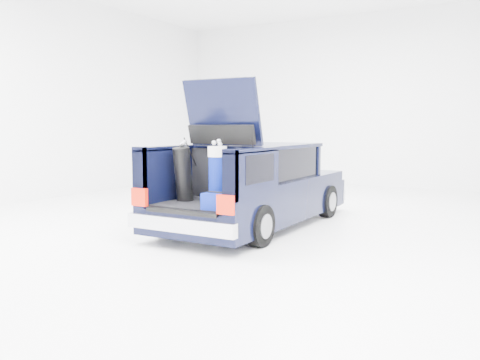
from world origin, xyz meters
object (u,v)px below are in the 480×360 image
Objects in this scene: blue_golf_bag at (217,174)px; car at (257,187)px; black_golf_bag at (183,174)px; red_suitcase at (234,186)px; blue_duffel at (221,201)px.

car is at bearing 98.38° from blue_golf_bag.
black_golf_bag is (-0.44, -1.60, 0.35)m from car.
car reaches higher than red_suitcase.
car is 1.49m from red_suitcase.
black_golf_bag is at bearing -105.21° from car.
black_golf_bag is 0.97× the size of blue_golf_bag.
red_suitcase is 1.16× the size of blue_duffel.
red_suitcase is 0.83m from black_golf_bag.
red_suitcase is at bearing 17.35° from blue_golf_bag.
blue_duffel is (0.50, -2.01, 0.04)m from car.
black_golf_bag is (-0.80, -0.17, 0.15)m from red_suitcase.
car reaches higher than blue_duffel.
red_suitcase is (0.37, -1.43, 0.19)m from car.
black_golf_bag is at bearing -165.48° from blue_golf_bag.
black_golf_bag reaches higher than red_suitcase.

